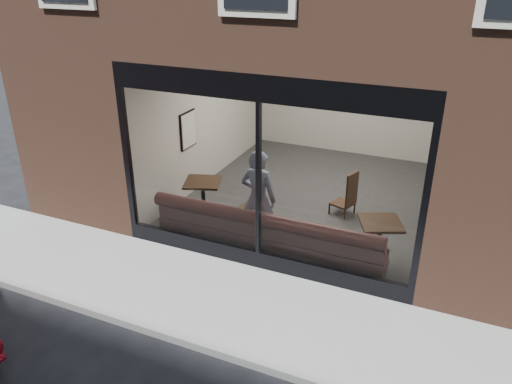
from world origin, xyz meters
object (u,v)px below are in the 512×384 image
at_px(person, 258,199).
at_px(cafe_table_left, 203,182).
at_px(cafe_chair_left, 251,207).
at_px(cafe_chair_right, 342,204).
at_px(cafe_table_right, 381,223).
at_px(banquette, 268,244).

xyz_separation_m(person, cafe_table_left, (-1.41, 0.53, -0.15)).
bearing_deg(person, cafe_chair_left, -54.88).
relative_size(person, cafe_chair_right, 4.63).
bearing_deg(person, cafe_table_right, -169.37).
relative_size(person, cafe_table_left, 2.66).
bearing_deg(cafe_chair_right, cafe_table_left, 43.34).
relative_size(cafe_table_left, cafe_chair_right, 1.74).
height_order(person, cafe_table_right, person).
distance_m(cafe_table_right, cafe_chair_left, 2.70).
bearing_deg(person, banquette, 139.60).
height_order(cafe_table_left, cafe_chair_left, cafe_table_left).
distance_m(person, cafe_table_right, 2.10).
height_order(banquette, cafe_chair_right, banquette).
distance_m(person, cafe_chair_right, 2.13).
distance_m(cafe_table_right, cafe_chair_right, 1.83).
bearing_deg(banquette, person, 136.03).
bearing_deg(cafe_table_left, person, -20.78).
bearing_deg(cafe_chair_left, cafe_table_left, 27.86).
xyz_separation_m(cafe_table_right, cafe_chair_left, (-2.59, 0.58, -0.50)).
xyz_separation_m(cafe_chair_left, cafe_chair_right, (1.60, 0.87, 0.00)).
bearing_deg(cafe_table_left, banquette, -25.80).
xyz_separation_m(banquette, cafe_chair_right, (0.78, 2.01, 0.01)).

